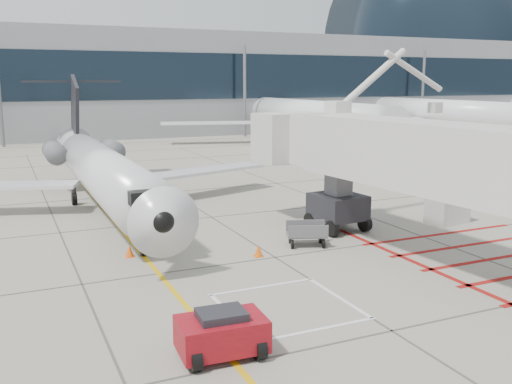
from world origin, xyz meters
name	(u,v)px	position (x,y,z in m)	size (l,w,h in m)	color
ground_plane	(323,288)	(0.00, 0.00, 0.00)	(260.00, 260.00, 0.00)	#9B9686
regional_jet	(110,150)	(-5.10, 13.43, 3.83)	(23.20, 29.25, 7.67)	silver
jet_bridge	(434,171)	(5.49, 0.75, 3.86)	(9.15, 19.31, 7.72)	silver
pushback_tug	(222,332)	(-5.25, -3.35, 0.69)	(2.38, 1.49, 1.39)	maroon
baggage_cart	(307,234)	(2.10, 5.01, 0.57)	(1.79, 1.13, 1.13)	#555559
ground_power_unit	(448,207)	(10.93, 5.62, 0.88)	(2.22, 1.29, 1.75)	silver
cone_nose	(130,251)	(-5.66, 6.66, 0.26)	(0.37, 0.37, 0.52)	#F3560C
cone_side	(258,251)	(-0.60, 4.43, 0.26)	(0.37, 0.37, 0.52)	#EB5B0C
terminal_building	(142,83)	(10.00, 70.00, 7.00)	(180.00, 28.00, 14.00)	gray
terminal_glass_band	(167,76)	(10.00, 55.95, 8.00)	(180.00, 0.10, 6.00)	black
terminal_dome	(452,46)	(70.00, 70.00, 14.00)	(40.00, 28.00, 28.00)	black
bg_aircraft_c	(299,95)	(23.88, 46.00, 5.70)	(34.20, 38.00, 11.40)	silver
bg_aircraft_d	(429,95)	(44.36, 46.00, 5.48)	(32.90, 36.56, 10.97)	silver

